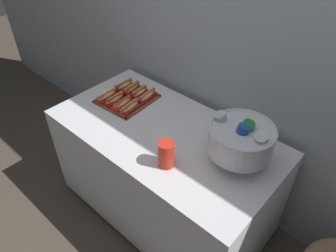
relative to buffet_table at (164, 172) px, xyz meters
name	(u,v)px	position (x,y,z in m)	size (l,w,h in m)	color
ground_plane	(165,208)	(0.00, 0.00, -0.41)	(10.00, 10.00, 0.00)	#4C4238
back_wall	(217,28)	(0.00, 0.49, 0.89)	(6.00, 0.10, 2.60)	#9EA8B2
buffet_table	(164,172)	(0.00, 0.00, 0.00)	(1.48, 0.78, 0.79)	silver
serving_tray	(127,99)	(-0.42, 0.08, 0.38)	(0.35, 0.38, 0.01)	brown
hot_dog_0	(107,95)	(-0.53, -0.01, 0.41)	(0.07, 0.18, 0.06)	red
hot_dog_1	(115,99)	(-0.46, 0.00, 0.41)	(0.07, 0.17, 0.06)	#B21414
hot_dog_2	(122,103)	(-0.38, 0.00, 0.41)	(0.08, 0.17, 0.06)	red
hot_dog_3	(130,107)	(-0.31, 0.00, 0.41)	(0.07, 0.19, 0.06)	red
hot_dog_4	(124,85)	(-0.54, 0.16, 0.41)	(0.07, 0.17, 0.06)	red
hot_dog_5	(131,89)	(-0.47, 0.16, 0.41)	(0.08, 0.18, 0.06)	#B21414
hot_dog_6	(139,92)	(-0.39, 0.16, 0.41)	(0.08, 0.16, 0.06)	#B21414
hot_dog_7	(147,96)	(-0.32, 0.17, 0.41)	(0.08, 0.19, 0.06)	red
punch_bowl	(241,139)	(0.48, 0.08, 0.53)	(0.35, 0.35, 0.28)	silver
cup_stack	(166,154)	(0.21, -0.20, 0.45)	(0.09, 0.09, 0.16)	red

